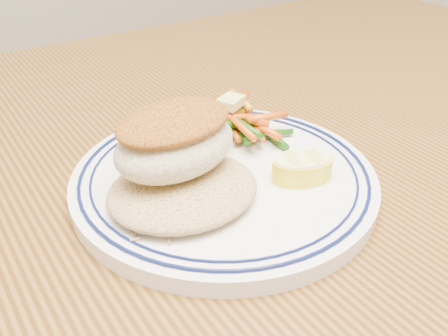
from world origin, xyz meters
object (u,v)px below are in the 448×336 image
Objects in this scene: lemon_wedge at (302,167)px; vegetable_pile at (233,122)px; dining_table at (175,267)px; rice_pilaf at (183,186)px; fish_fillet at (175,139)px; plate at (224,178)px.

vegetable_pile is at bearing 91.91° from lemon_wedge.
dining_table is at bearing 140.80° from lemon_wedge.
lemon_wedge is (0.10, -0.03, 0.00)m from rice_pilaf.
rice_pilaf is 1.05× the size of fish_fillet.
fish_fillet is at bearing -151.50° from vegetable_pile.
fish_fillet is at bearing 74.76° from rice_pilaf.
plate reaches higher than dining_table.
vegetable_pile is 1.65× the size of lemon_wedge.
lemon_wedge reaches higher than dining_table.
rice_pilaf reaches higher than lemon_wedge.
rice_pilaf reaches higher than plate.
vegetable_pile is (0.09, 0.02, 0.13)m from dining_table.
fish_fillet reaches higher than rice_pilaf.
rice_pilaf is (-0.05, -0.01, 0.02)m from plate.
dining_table is at bearing 80.36° from fish_fillet.
plate is 2.55× the size of vegetable_pile.
vegetable_pile reaches higher than plate.
rice_pilaf is (-0.01, -0.04, 0.12)m from dining_table.
vegetable_pile reaches higher than dining_table.
rice_pilaf is at bearing 163.12° from lemon_wedge.
plate is at bearing -131.03° from vegetable_pile.
lemon_wedge is at bearing -41.24° from plate.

